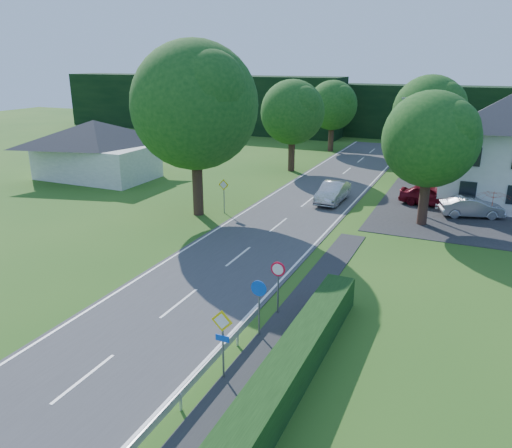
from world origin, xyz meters
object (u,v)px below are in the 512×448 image
at_px(moving_car, 333,192).
at_px(parasol, 492,206).
at_px(parked_car_red, 430,195).
at_px(motorcycle, 336,189).
at_px(parked_car_silver_a, 472,207).
at_px(streetlight, 425,151).

distance_m(moving_car, parasol, 10.91).
bearing_deg(moving_car, parked_car_red, 18.40).
bearing_deg(parked_car_red, motorcycle, 95.26).
height_order(parked_car_red, parked_car_silver_a, parked_car_red).
bearing_deg(parasol, streetlight, -171.06).
distance_m(parked_car_red, parasol, 4.64).
relative_size(streetlight, moving_car, 1.74).
bearing_deg(parked_car_silver_a, motorcycle, 62.98).
relative_size(moving_car, parked_car_silver_a, 1.11).
distance_m(parked_car_red, parked_car_silver_a, 3.43).
relative_size(motorcycle, parked_car_silver_a, 0.49).
bearing_deg(motorcycle, moving_car, -68.00).
bearing_deg(parked_car_red, parasol, -112.55).
bearing_deg(streetlight, parked_car_silver_a, 16.68).
xyz_separation_m(streetlight, parked_car_silver_a, (3.34, 1.00, -3.74)).
xyz_separation_m(moving_car, parked_car_red, (6.78, 2.08, -0.02)).
distance_m(streetlight, parked_car_silver_a, 5.11).
bearing_deg(parked_car_red, moving_car, 111.44).
height_order(streetlight, moving_car, streetlight).
xyz_separation_m(streetlight, motorcycle, (-6.60, 2.71, -3.89)).
bearing_deg(streetlight, parked_car_red, 81.27).
distance_m(streetlight, parasol, 5.75).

